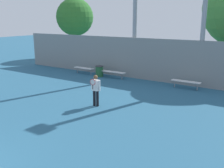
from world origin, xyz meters
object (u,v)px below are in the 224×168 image
object	(u,v)px
trash_bin	(99,71)
tree_green_broad	(75,17)
bench_courtside_far	(112,72)
bench_adjacent_court	(186,82)
bench_courtside_near	(84,68)
tennis_player	(96,89)
light_pole_near_left	(205,1)

from	to	relation	value
trash_bin	tree_green_broad	world-z (taller)	tree_green_broad
bench_courtside_far	bench_adjacent_court	xyz separation A→B (m)	(5.60, 0.00, -0.00)
bench_courtside_far	bench_courtside_near	bearing A→B (deg)	180.00
tennis_player	bench_adjacent_court	size ratio (longest dim) A/B	0.88
bench_adjacent_court	light_pole_near_left	xyz separation A→B (m)	(0.52, 1.06, 4.94)
bench_adjacent_court	light_pole_near_left	size ratio (longest dim) A/B	0.19
bench_courtside_near	trash_bin	xyz separation A→B (m)	(1.61, -0.09, -0.04)
tennis_player	trash_bin	size ratio (longest dim) A/B	1.98
bench_courtside_far	tree_green_broad	xyz separation A→B (m)	(-9.54, 6.84, 4.01)
trash_bin	tree_green_broad	xyz separation A→B (m)	(-8.42, 6.93, 4.06)
light_pole_near_left	trash_bin	distance (m)	8.87
bench_adjacent_court	light_pole_near_left	distance (m)	5.08
light_pole_near_left	tree_green_broad	size ratio (longest dim) A/B	1.45
bench_courtside_far	bench_adjacent_court	distance (m)	5.60
tennis_player	trash_bin	world-z (taller)	tennis_player
tennis_player	bench_courtside_far	size ratio (longest dim) A/B	0.74
trash_bin	tree_green_broad	distance (m)	11.63
bench_courtside_far	trash_bin	distance (m)	1.12
bench_courtside_near	bench_courtside_far	bearing A→B (deg)	-0.00
bench_adjacent_court	light_pole_near_left	world-z (taller)	light_pole_near_left
bench_courtside_far	trash_bin	world-z (taller)	trash_bin
bench_courtside_far	light_pole_near_left	bearing A→B (deg)	9.81
bench_courtside_near	bench_adjacent_court	xyz separation A→B (m)	(8.34, 0.00, 0.00)
tennis_player	bench_courtside_near	bearing A→B (deg)	128.02
bench_courtside_far	tree_green_broad	world-z (taller)	tree_green_broad
bench_courtside_far	tree_green_broad	size ratio (longest dim) A/B	0.33
bench_adjacent_court	trash_bin	size ratio (longest dim) A/B	2.25
light_pole_near_left	tree_green_broad	world-z (taller)	light_pole_near_left
tennis_player	light_pole_near_left	bearing A→B (deg)	59.22
bench_courtside_near	tree_green_broad	bearing A→B (deg)	134.87
trash_bin	bench_adjacent_court	bearing A→B (deg)	0.79
light_pole_near_left	bench_adjacent_court	bearing A→B (deg)	-116.08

